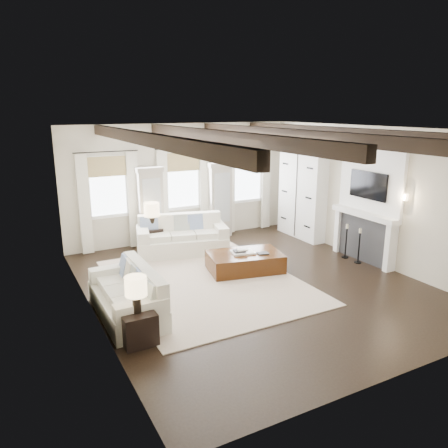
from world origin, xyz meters
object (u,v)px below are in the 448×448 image
sofa_left (130,296)px  side_table_back (153,240)px  sofa_back (182,238)px  ottoman (245,262)px  side_table_front (138,327)px

sofa_left → side_table_back: 3.50m
sofa_left → side_table_back: (1.51, 3.16, -0.04)m
sofa_back → ottoman: size_ratio=1.49×
sofa_back → side_table_front: sofa_back is taller
sofa_back → sofa_left: sofa_back is taller
sofa_back → sofa_left: size_ratio=1.18×
sofa_left → side_table_front: (-0.16, -0.99, -0.10)m
sofa_left → side_table_back: sofa_left is taller
sofa_left → ottoman: sofa_left is taller
ottoman → sofa_back: bearing=123.3°
sofa_back → side_table_back: bearing=153.2°
side_table_back → sofa_left: bearing=-115.6°
sofa_back → ottoman: bearing=-68.5°
sofa_back → ottoman: sofa_back is taller
ottoman → side_table_back: side_table_back is taller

